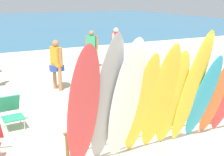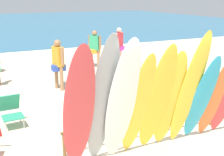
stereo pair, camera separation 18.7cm
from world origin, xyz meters
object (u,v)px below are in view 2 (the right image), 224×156
(surfboard_grey_1, at_px, (103,103))
(surfboard_teal_7, at_px, (201,99))
(surfboard_red_0, at_px, (79,111))
(beach_chair_blue, at_px, (11,109))
(surfboard_yellow_5, at_px, (170,101))
(beachgoer_by_water, at_px, (119,43))
(surfboard_yellow_3, at_px, (138,107))
(beachgoer_strolling, at_px, (58,61))
(surfboard_yellow_6, at_px, (189,91))
(surfboard_white_2, at_px, (122,103))
(beachgoer_photographing, at_px, (95,46))
(surfboard_yellow_4, at_px, (157,100))
(surfboard_orange_8, at_px, (216,98))
(surfboard_rack, at_px, (147,120))

(surfboard_grey_1, distance_m, surfboard_teal_7, 2.30)
(surfboard_red_0, height_order, beach_chair_blue, surfboard_red_0)
(surfboard_yellow_5, distance_m, beachgoer_by_water, 8.12)
(surfboard_yellow_3, relative_size, beachgoer_by_water, 1.36)
(beachgoer_strolling, bearing_deg, surfboard_yellow_6, 179.37)
(surfboard_red_0, bearing_deg, surfboard_white_2, 4.56)
(beachgoer_photographing, bearing_deg, surfboard_yellow_4, 126.10)
(surfboard_red_0, relative_size, surfboard_yellow_3, 1.12)
(surfboard_grey_1, height_order, surfboard_yellow_5, surfboard_grey_1)
(surfboard_red_0, height_order, surfboard_white_2, surfboard_white_2)
(surfboard_orange_8, bearing_deg, surfboard_grey_1, -178.10)
(beachgoer_photographing, relative_size, beachgoer_strolling, 0.97)
(surfboard_yellow_5, relative_size, beach_chair_blue, 2.90)
(surfboard_teal_7, bearing_deg, surfboard_red_0, -173.55)
(surfboard_yellow_6, distance_m, surfboard_teal_7, 0.46)
(surfboard_white_2, bearing_deg, surfboard_rack, 35.25)
(surfboard_rack, distance_m, surfboard_white_2, 1.44)
(surfboard_yellow_6, bearing_deg, surfboard_yellow_4, 176.21)
(beach_chair_blue, bearing_deg, beachgoer_photographing, 45.67)
(surfboard_orange_8, bearing_deg, surfboard_red_0, -177.06)
(surfboard_yellow_6, bearing_deg, beachgoer_strolling, 103.27)
(surfboard_yellow_4, xyz_separation_m, beachgoer_by_water, (3.00, 7.77, -0.19))
(surfboard_yellow_6, relative_size, surfboard_teal_7, 1.22)
(surfboard_grey_1, bearing_deg, surfboard_white_2, -13.62)
(surfboard_teal_7, height_order, beach_chair_blue, surfboard_teal_7)
(surfboard_yellow_4, distance_m, beachgoer_photographing, 7.86)
(surfboard_rack, height_order, surfboard_grey_1, surfboard_grey_1)
(surfboard_rack, bearing_deg, beach_chair_blue, 141.50)
(beachgoer_by_water, bearing_deg, surfboard_teal_7, 39.39)
(beachgoer_strolling, bearing_deg, surfboard_yellow_5, 175.58)
(surfboard_rack, bearing_deg, surfboard_yellow_4, -105.98)
(surfboard_yellow_4, height_order, beachgoer_by_water, surfboard_yellow_4)
(surfboard_white_2, height_order, beachgoer_strolling, surfboard_white_2)
(beachgoer_strolling, distance_m, beach_chair_blue, 3.10)
(surfboard_teal_7, distance_m, beachgoer_strolling, 5.43)
(surfboard_yellow_6, xyz_separation_m, beachgoer_strolling, (-1.36, 5.20, -0.29))
(surfboard_teal_7, bearing_deg, surfboard_yellow_5, -179.93)
(beachgoer_photographing, distance_m, beach_chair_blue, 6.49)
(surfboard_yellow_3, xyz_separation_m, beachgoer_by_water, (3.40, 7.74, -0.12))
(surfboard_red_0, bearing_deg, surfboard_yellow_6, 5.39)
(surfboard_rack, height_order, surfboard_teal_7, surfboard_teal_7)
(beachgoer_photographing, bearing_deg, surfboard_rack, 126.40)
(surfboard_rack, bearing_deg, surfboard_orange_8, -23.60)
(surfboard_rack, relative_size, surfboard_grey_1, 1.43)
(surfboard_white_2, height_order, beachgoer_photographing, surfboard_white_2)
(surfboard_yellow_4, distance_m, surfboard_teal_7, 1.15)
(surfboard_rack, distance_m, beachgoer_photographing, 7.21)
(surfboard_yellow_4, relative_size, beachgoer_photographing, 1.50)
(surfboard_white_2, distance_m, beachgoer_by_water, 8.70)
(beachgoer_by_water, bearing_deg, surfboard_orange_8, 42.38)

